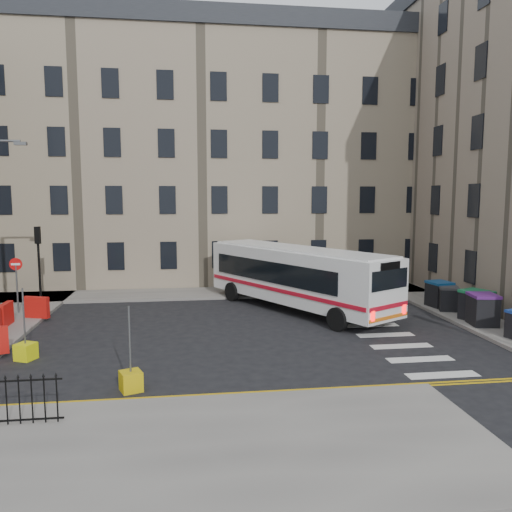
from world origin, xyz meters
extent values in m
plane|color=black|center=(0.00, 0.00, 0.00)|extent=(120.00, 120.00, 0.00)
cube|color=slate|center=(-6.00, 8.60, 0.07)|extent=(36.00, 3.20, 0.15)
cube|color=slate|center=(9.00, 4.00, 0.07)|extent=(2.40, 26.00, 0.15)
cube|color=slate|center=(-7.00, -10.00, 0.07)|extent=(20.00, 6.00, 0.15)
cube|color=gray|center=(-7.00, 15.50, 8.00)|extent=(38.00, 10.50, 16.00)
cube|color=black|center=(-7.00, 15.50, 16.60)|extent=(38.30, 10.80, 1.20)
cylinder|color=black|center=(-12.00, 6.50, 1.75)|extent=(0.12, 0.12, 3.20)
cube|color=black|center=(-12.00, 6.50, 3.80)|extent=(0.28, 0.22, 0.90)
cylinder|color=#595B5E|center=(-12.50, 4.50, 1.35)|extent=(0.08, 0.08, 2.40)
cube|color=red|center=(-12.50, 4.50, 2.85)|extent=(0.60, 0.04, 0.60)
cube|color=red|center=(-12.20, 2.00, 0.65)|extent=(0.25, 1.25, 1.00)
cube|color=red|center=(-11.30, 3.30, 0.65)|extent=(1.26, 0.66, 1.00)
cube|color=silver|center=(1.26, 3.87, 1.83)|extent=(8.03, 11.30, 2.62)
cube|color=black|center=(-0.14, 3.67, 2.04)|extent=(4.66, 8.02, 1.05)
cube|color=black|center=(2.14, 4.99, 2.04)|extent=(4.66, 8.02, 1.05)
cube|color=black|center=(-1.63, 8.87, 2.10)|extent=(2.03, 1.20, 1.15)
cube|color=black|center=(4.15, -1.13, 2.36)|extent=(2.03, 1.20, 0.84)
cube|color=#B30F20|center=(0.11, 3.21, 1.21)|extent=(5.69, 9.83, 0.19)
cube|color=#B30F20|center=(2.41, 4.53, 1.21)|extent=(5.69, 9.83, 0.19)
cube|color=#FF0C0C|center=(3.24, -1.66, 0.94)|extent=(0.22, 0.16, 0.42)
cube|color=#FF0C0C|center=(5.06, -0.62, 0.94)|extent=(0.22, 0.16, 0.42)
cylinder|color=black|center=(-1.81, 6.58, 0.52)|extent=(0.78, 1.05, 1.05)
cylinder|color=black|center=(0.46, 7.89, 0.52)|extent=(0.78, 1.05, 1.05)
cylinder|color=black|center=(2.17, -0.32, 0.52)|extent=(0.78, 1.05, 1.05)
cylinder|color=black|center=(4.44, 0.99, 0.52)|extent=(0.78, 1.05, 1.05)
cube|color=black|center=(8.68, -0.71, 0.78)|extent=(1.22, 1.36, 1.26)
cube|color=#531D6E|center=(8.68, -0.71, 1.48)|extent=(1.28, 1.42, 0.13)
cube|color=black|center=(8.89, 0.14, 0.78)|extent=(1.41, 1.50, 1.25)
cube|color=#16653A|center=(8.89, 0.14, 1.47)|extent=(1.48, 1.57, 0.13)
cube|color=black|center=(8.67, 2.24, 0.69)|extent=(1.18, 1.27, 1.08)
cube|color=#333235|center=(8.67, 2.24, 1.29)|extent=(1.24, 1.33, 0.11)
cube|color=black|center=(8.62, 3.08, 0.74)|extent=(1.13, 1.26, 1.18)
cube|color=navy|center=(8.62, 3.08, 1.39)|extent=(1.19, 1.32, 0.12)
cube|color=#E2E40C|center=(-10.00, -2.54, 0.30)|extent=(0.80, 0.80, 0.60)
cube|color=gold|center=(-5.94, -6.00, 0.30)|extent=(0.78, 0.78, 0.60)
camera|label=1|loc=(-4.14, -20.77, 5.80)|focal=35.00mm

